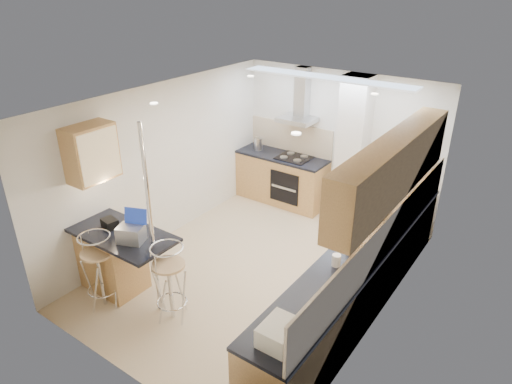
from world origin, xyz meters
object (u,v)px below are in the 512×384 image
Objects in this scene: bar_stool_end at (170,283)px; laptop at (131,234)px; bread_bin at (279,333)px; microwave at (371,231)px; bar_stool_near at (100,271)px.

laptop is at bearing 129.98° from bar_stool_end.
bar_stool_end is 2.77× the size of bread_bin.
bread_bin is (-0.00, -2.07, -0.05)m from microwave.
bar_stool_end is (0.55, 0.05, -0.52)m from laptop.
microwave reaches higher than laptop.
microwave reaches higher than bar_stool_end.
bar_stool_end is (0.91, 0.33, 0.00)m from bar_stool_near.
laptop reaches higher than bread_bin.
bar_stool_near is 0.97m from bar_stool_end.
bar_stool_near is at bearing 144.52° from bar_stool_end.
bar_stool_near is at bearing 123.14° from microwave.
bar_stool_end is at bearing -16.91° from laptop.
laptop is at bearing 170.55° from bread_bin.
bar_stool_end is 1.94m from bread_bin.
bar_stool_near is (-0.36, -0.28, -0.53)m from laptop.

